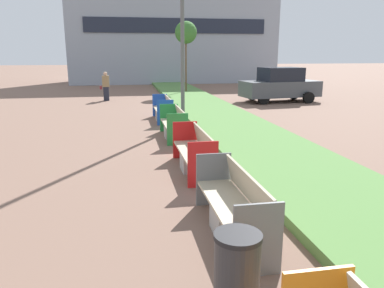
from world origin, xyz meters
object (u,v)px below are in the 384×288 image
object	(u,v)px
parked_car_distant	(280,85)
bench_blue_frame	(163,111)
bench_grey_frame	(234,210)
pedestrian_walking	(106,86)
litter_bin	(237,277)
bench_green_frame	(174,126)
bench_red_frame	(195,155)
sapling_tree_far	(186,33)

from	to	relation	value
parked_car_distant	bench_blue_frame	bearing A→B (deg)	-153.04
bench_grey_frame	pedestrian_walking	size ratio (longest dim) A/B	1.42
litter_bin	parked_car_distant	size ratio (longest dim) A/B	0.22
litter_bin	bench_green_frame	bearing A→B (deg)	86.55
bench_red_frame	bench_blue_frame	size ratio (longest dim) A/B	1.07
pedestrian_walking	sapling_tree_far	bearing A→B (deg)	29.07
bench_red_frame	pedestrian_walking	size ratio (longest dim) A/B	1.41
litter_bin	parked_car_distant	bearing A→B (deg)	65.49
parked_car_distant	bench_green_frame	bearing A→B (deg)	-138.28
bench_green_frame	pedestrian_walking	size ratio (longest dim) A/B	1.31
sapling_tree_far	bench_grey_frame	bearing A→B (deg)	-97.38
bench_grey_frame	bench_green_frame	xyz separation A→B (m)	(-0.00, 6.61, -0.01)
bench_grey_frame	parked_car_distant	xyz separation A→B (m)	(6.90, 14.44, 0.54)
bench_green_frame	bench_blue_frame	size ratio (longest dim) A/B	0.99
bench_blue_frame	bench_red_frame	bearing A→B (deg)	-89.99
bench_grey_frame	litter_bin	xyz separation A→B (m)	(-0.51, -1.81, 0.10)
bench_red_frame	bench_blue_frame	bearing A→B (deg)	90.01
litter_bin	pedestrian_walking	bearing A→B (deg)	96.17
bench_green_frame	litter_bin	distance (m)	8.43
pedestrian_walking	bench_blue_frame	bearing A→B (deg)	-69.97
bench_blue_frame	litter_bin	size ratio (longest dim) A/B	2.24
bench_red_frame	bench_blue_frame	distance (m)	6.68
bench_red_frame	bench_green_frame	size ratio (longest dim) A/B	1.07
bench_green_frame	bench_grey_frame	bearing A→B (deg)	-89.98
bench_red_frame	bench_blue_frame	xyz separation A→B (m)	(-0.00, 6.68, -0.00)
sapling_tree_far	parked_car_distant	size ratio (longest dim) A/B	1.05
bench_green_frame	bench_blue_frame	bearing A→B (deg)	90.00
bench_grey_frame	parked_car_distant	size ratio (longest dim) A/B	0.52
sapling_tree_far	pedestrian_walking	distance (m)	6.51
bench_grey_frame	bench_green_frame	bearing A→B (deg)	90.02
bench_red_frame	parked_car_distant	bearing A→B (deg)	58.63
bench_red_frame	parked_car_distant	distance (m)	13.26
litter_bin	bench_grey_frame	bearing A→B (deg)	74.26
bench_green_frame	sapling_tree_far	world-z (taller)	sapling_tree_far
bench_green_frame	pedestrian_walking	distance (m)	10.39
bench_red_frame	bench_grey_frame	bearing A→B (deg)	-89.99
bench_grey_frame	bench_blue_frame	distance (m)	9.81
bench_grey_frame	bench_red_frame	bearing A→B (deg)	90.01
bench_green_frame	litter_bin	xyz separation A→B (m)	(-0.51, -8.41, 0.11)
litter_bin	parked_car_distant	world-z (taller)	parked_car_distant
pedestrian_walking	litter_bin	bearing A→B (deg)	-83.83
bench_blue_frame	pedestrian_walking	bearing A→B (deg)	110.03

